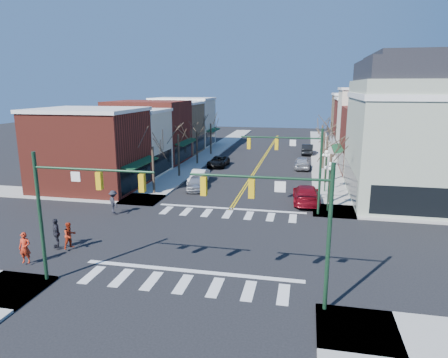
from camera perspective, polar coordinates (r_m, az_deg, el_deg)
The scene contains 36 objects.
ground at distance 27.85m, azimuth -2.01°, elevation -8.94°, with size 160.00×160.00×0.00m, color black.
sidewalk_left at distance 48.60m, azimuth -6.45°, elevation 0.67°, with size 3.50×70.00×0.15m, color #9E9B93.
sidewalk_right at distance 46.31m, azimuth 14.61°, elevation -0.29°, with size 3.50×70.00×0.15m, color #9E9B93.
bldg_left_brick_a at distance 43.22m, azimuth -18.59°, elevation 3.82°, with size 10.00×8.50×8.00m, color maroon.
bldg_left_stucco_a at distance 50.02m, azimuth -14.13°, elevation 4.99°, with size 10.00×7.00×7.50m, color beige.
bldg_left_brick_b at distance 57.20m, azimuth -10.69°, elevation 6.63°, with size 10.00×9.00×8.50m, color maroon.
bldg_left_tan at distance 64.90m, azimuth -7.90°, elevation 7.16°, with size 10.00×7.50×7.80m, color #90724F.
bldg_left_stucco_b at distance 72.20m, azimuth -5.84°, elevation 7.96°, with size 10.00×8.00×8.20m, color beige.
bldg_right_brick_a at distance 52.06m, azimuth 22.04°, elevation 5.02°, with size 10.00×8.50×8.00m, color maroon.
bldg_right_stucco at distance 59.55m, azimuth 20.85°, elevation 6.98°, with size 10.00×7.00×10.00m, color beige.
bldg_right_brick_b at distance 67.00m, azimuth 19.83°, elevation 7.00°, with size 10.00×8.00×8.50m, color maroon.
bldg_right_tan at distance 74.88m, azimuth 19.03°, elevation 7.81°, with size 10.00×8.00×9.00m, color #90724F.
victorian_corner at distance 41.06m, azimuth 26.41°, elevation 6.44°, with size 12.25×14.25×13.30m.
traffic_mast_near_left at distance 21.97m, azimuth -21.10°, elevation -2.92°, with size 6.60×0.28×7.20m.
traffic_mast_near_right at distance 18.58m, azimuth 9.20°, elevation -5.03°, with size 6.60×0.28×7.20m.
traffic_mast_far_right at distance 32.97m, azimuth 10.45°, elevation 2.86°, with size 6.60×0.28×7.20m.
lamppost_corner at distance 34.44m, azimuth 14.80°, elevation 0.10°, with size 0.36×0.36×4.33m.
lamppost_midblock at distance 40.80m, azimuth 14.37°, elevation 2.11°, with size 0.36×0.36×4.33m.
tree_left_a at distance 39.73m, azimuth -10.07°, elevation 1.17°, with size 0.24×0.24×4.76m, color #382B21.
tree_left_b at distance 47.09m, azimuth -6.49°, elevation 3.31°, with size 0.24×0.24×5.04m, color #382B21.
tree_left_c at distance 54.69m, azimuth -3.88°, elevation 4.45°, with size 0.24×0.24×4.55m, color #382B21.
tree_left_d at distance 62.33m, azimuth -1.90°, elevation 5.70°, with size 0.24×0.24×4.90m, color #382B21.
tree_right_a at distance 37.03m, azimuth 14.87°, elevation -0.05°, with size 0.24×0.24×4.62m, color #382B21.
tree_right_b at distance 44.81m, azimuth 14.40°, elevation 2.57°, with size 0.24×0.24×5.18m, color #382B21.
tree_right_c at distance 52.73m, azimuth 14.04°, elevation 3.93°, with size 0.24×0.24×4.83m, color #382B21.
tree_right_d at distance 60.63m, azimuth 13.79°, elevation 5.15°, with size 0.24×0.24×4.97m, color #382B21.
car_left_near at distance 41.27m, azimuth -4.04°, elevation -0.60°, with size 1.65×4.11×1.40m, color #AEAEB3.
car_left_mid at distance 44.26m, azimuth -3.61°, elevation 0.37°, with size 1.54×4.42×1.46m, color silver.
car_left_far at distance 53.30m, azimuth -0.81°, elevation 2.52°, with size 2.27×4.92×1.37m, color black.
car_right_near at distance 37.26m, azimuth 11.67°, elevation -2.14°, with size 2.34×5.76×1.67m, color maroon.
car_right_mid at distance 52.74m, azimuth 11.08°, elevation 2.30°, with size 1.91×4.75×1.62m, color #B7B7BC.
car_right_far at distance 64.37m, azimuth 11.83°, elevation 4.19°, with size 1.71×4.91×1.62m, color black.
pedestrian_red_a at distance 26.76m, azimuth -26.56°, elevation -8.79°, with size 0.69×0.45×1.90m, color red.
pedestrian_red_b at distance 27.93m, azimuth -21.17°, elevation -7.53°, with size 0.85×0.66×1.75m, color #AE2B12.
pedestrian_dark_a at distance 28.44m, azimuth -22.85°, elevation -7.11°, with size 1.14×0.47×1.94m, color #212129.
pedestrian_dark_b at distance 34.36m, azimuth -15.52°, elevation -3.16°, with size 1.24×0.72×1.93m, color black.
Camera 1 is at (6.20, -25.07, 10.42)m, focal length 32.00 mm.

